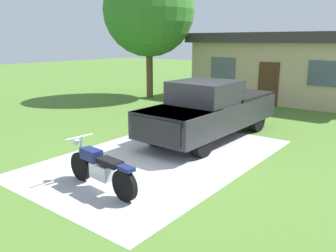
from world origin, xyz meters
The scene contains 6 objects.
ground_plane centered at (0.00, 0.00, 0.00)m, with size 80.00×80.00×0.00m, color #4E762D.
driveway_pad centered at (0.00, 0.00, 0.00)m, with size 4.60×7.34×0.01m, color #B8B8B8.
motorcycle centered at (0.27, -2.43, 0.47)m, with size 2.21×0.70×1.09m.
pickup_truck centered at (0.02, 2.58, 0.95)m, with size 2.08×5.66×1.90m.
shade_tree centered at (-6.94, 7.55, 4.65)m, with size 4.86×4.86×7.09m.
neighbor_house centered at (-0.77, 11.75, 1.79)m, with size 9.60×5.60×3.50m.
Camera 1 is at (5.61, -6.97, 3.12)m, focal length 36.72 mm.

